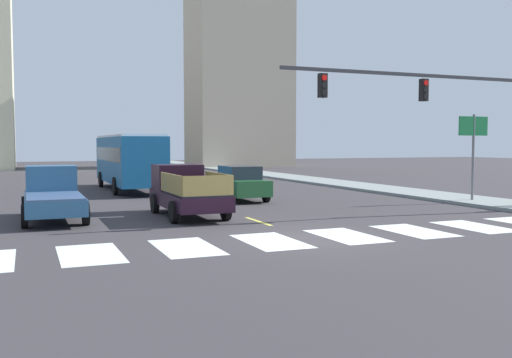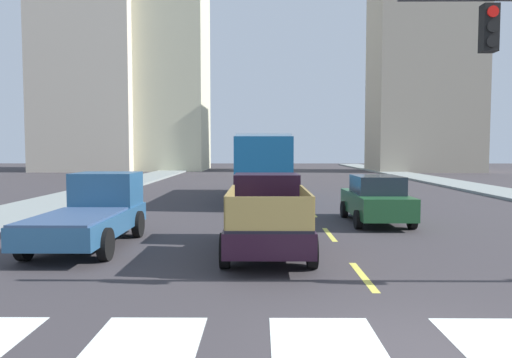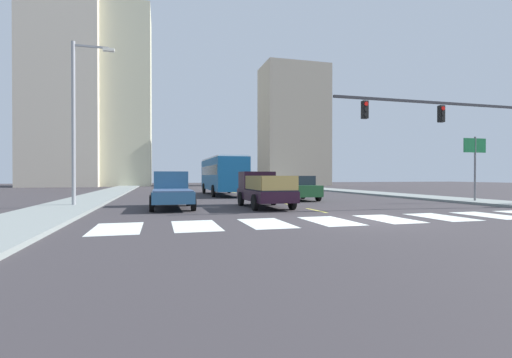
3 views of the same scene
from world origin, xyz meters
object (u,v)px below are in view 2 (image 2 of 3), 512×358
pickup_stakebed (267,215)px  city_bus (263,162)px  sedan_far (376,199)px  pickup_dark (94,212)px

pickup_stakebed → city_bus: (-0.04, 12.86, 1.02)m
city_bus → sedan_far: city_bus is taller
city_bus → pickup_dark: bearing=-113.7°
pickup_dark → sedan_far: (8.88, 3.92, -0.06)m
pickup_stakebed → city_bus: size_ratio=0.48×
sedan_far → pickup_dark: bearing=-155.0°
city_bus → pickup_stakebed: bearing=-91.7°
pickup_stakebed → pickup_dark: same height
pickup_dark → pickup_stakebed: bearing=-7.6°
pickup_stakebed → sedan_far: pickup_stakebed is taller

